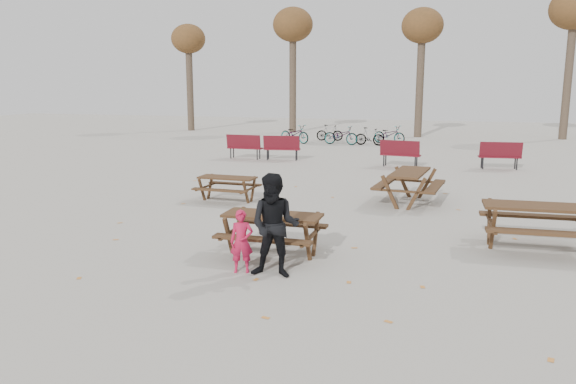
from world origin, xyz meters
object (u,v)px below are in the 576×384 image
(adult, at_px, (275,226))
(picnic_table_north, at_px, (228,189))
(main_picnic_table, at_px, (273,224))
(child, at_px, (242,241))
(picnic_table_east, at_px, (538,227))
(picnic_table_far, at_px, (409,187))
(food_tray, at_px, (279,215))
(soda_bottle, at_px, (260,211))

(adult, relative_size, picnic_table_north, 1.12)
(adult, bearing_deg, picnic_table_north, 115.61)
(main_picnic_table, bearing_deg, child, -99.65)
(picnic_table_east, distance_m, picnic_table_far, 4.51)
(food_tray, bearing_deg, main_picnic_table, 149.73)
(soda_bottle, height_order, child, child)
(main_picnic_table, bearing_deg, picnic_table_east, 20.18)
(soda_bottle, distance_m, picnic_table_east, 5.31)
(child, bearing_deg, food_tray, 53.70)
(soda_bottle, xyz_separation_m, picnic_table_far, (2.26, 5.47, -0.42))
(food_tray, bearing_deg, picnic_table_far, 70.86)
(child, relative_size, picnic_table_east, 0.53)
(food_tray, distance_m, picnic_table_east, 4.96)
(food_tray, relative_size, picnic_table_far, 0.09)
(main_picnic_table, bearing_deg, soda_bottle, -153.37)
(picnic_table_north, distance_m, picnic_table_far, 4.86)
(picnic_table_north, xyz_separation_m, picnic_table_far, (4.73, 1.11, 0.10))
(child, bearing_deg, soda_bottle, 74.00)
(picnic_table_far, bearing_deg, main_picnic_table, 165.12)
(soda_bottle, xyz_separation_m, child, (0.02, -0.99, -0.31))
(picnic_table_east, bearing_deg, food_tray, -160.70)
(food_tray, bearing_deg, picnic_table_east, 21.83)
(main_picnic_table, bearing_deg, picnic_table_north, 122.21)
(adult, height_order, picnic_table_north, adult)
(adult, bearing_deg, picnic_table_far, 71.61)
(main_picnic_table, height_order, soda_bottle, soda_bottle)
(picnic_table_east, distance_m, picnic_table_north, 7.84)
(soda_bottle, xyz_separation_m, picnic_table_east, (4.96, 1.85, -0.41))
(picnic_table_far, bearing_deg, picnic_table_east, -137.17)
(food_tray, height_order, picnic_table_east, picnic_table_east)
(child, height_order, picnic_table_east, child)
(adult, distance_m, picnic_table_north, 6.24)
(child, xyz_separation_m, adult, (0.60, -0.04, 0.32))
(picnic_table_north, bearing_deg, main_picnic_table, -56.16)
(soda_bottle, distance_m, picnic_table_north, 5.04)
(soda_bottle, relative_size, picnic_table_far, 0.09)
(picnic_table_east, relative_size, picnic_table_north, 1.32)
(soda_bottle, height_order, picnic_table_north, soda_bottle)
(soda_bottle, distance_m, child, 1.04)
(child, height_order, picnic_table_north, child)
(adult, relative_size, picnic_table_east, 0.85)
(main_picnic_table, relative_size, child, 1.68)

